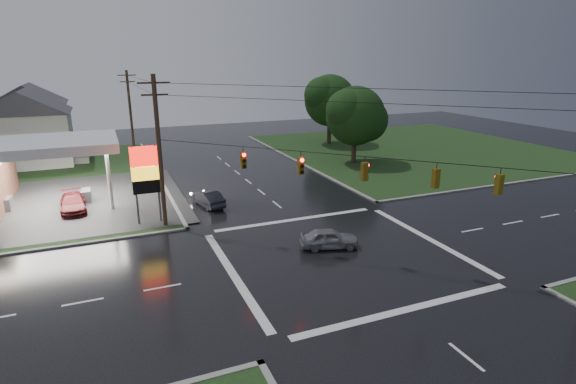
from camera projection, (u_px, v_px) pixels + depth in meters
name	position (u px, v px, depth m)	size (l,w,h in m)	color
ground	(339.00, 255.00, 28.60)	(120.00, 120.00, 0.00)	black
grass_ne	(415.00, 149.00, 61.13)	(36.00, 36.00, 0.08)	#1A3216
pylon_sign	(146.00, 172.00, 32.86)	(2.00, 0.35, 6.00)	#59595E
utility_pole_nw	(159.00, 150.00, 31.85)	(2.20, 0.32, 11.00)	#382619
utility_pole_n	(130.00, 111.00, 57.11)	(2.20, 0.32, 10.50)	#382619
traffic_signals	(343.00, 155.00, 26.72)	(26.87, 26.87, 1.47)	black
house_near	(28.00, 127.00, 51.43)	(11.05, 8.48, 8.60)	silver
house_far	(31.00, 115.00, 61.67)	(11.05, 8.48, 8.60)	silver
tree_ne_near	(356.00, 116.00, 51.63)	(7.99, 6.80, 8.98)	black
tree_ne_far	(331.00, 101.00, 63.16)	(8.46, 7.20, 9.80)	black
car_north	(208.00, 198.00, 37.79)	(1.41, 4.04, 1.33)	#22232A
car_crossing	(329.00, 238.00, 29.50)	(1.55, 3.85, 1.31)	gray
car_pump	(73.00, 203.00, 36.44)	(1.93, 4.74, 1.38)	#5B1417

